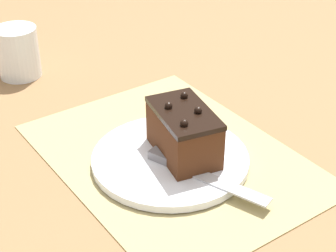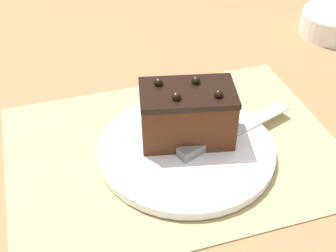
{
  "view_description": "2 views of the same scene",
  "coord_description": "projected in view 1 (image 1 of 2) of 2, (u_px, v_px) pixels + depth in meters",
  "views": [
    {
      "loc": [
        -0.59,
        0.43,
        0.51
      ],
      "look_at": [
        -0.02,
        0.03,
        0.08
      ],
      "focal_mm": 60.0,
      "sensor_mm": 36.0,
      "label": 1
    },
    {
      "loc": [
        0.15,
        0.47,
        0.44
      ],
      "look_at": [
        0.01,
        -0.0,
        0.04
      ],
      "focal_mm": 50.0,
      "sensor_mm": 36.0,
      "label": 2
    }
  ],
  "objects": [
    {
      "name": "placemat_woven",
      "position": [
        172.0,
        156.0,
        0.89
      ],
      "size": [
        0.46,
        0.34,
        0.0
      ],
      "primitive_type": "cube",
      "color": "tan",
      "rests_on": "ground_plane"
    },
    {
      "name": "cake_plate",
      "position": [
        170.0,
        159.0,
        0.87
      ],
      "size": [
        0.24,
        0.24,
        0.01
      ],
      "color": "white",
      "rests_on": "placemat_woven"
    },
    {
      "name": "chocolate_cake",
      "position": [
        184.0,
        132.0,
        0.85
      ],
      "size": [
        0.14,
        0.1,
        0.09
      ],
      "rotation": [
        0.0,
        0.0,
        -0.22
      ],
      "color": "#472614",
      "rests_on": "cake_plate"
    },
    {
      "name": "serving_knife",
      "position": [
        187.0,
        168.0,
        0.83
      ],
      "size": [
        0.2,
        0.09,
        0.01
      ],
      "rotation": [
        0.0,
        0.0,
        1.91
      ],
      "color": "slate",
      "rests_on": "cake_plate"
    },
    {
      "name": "ground_plane",
      "position": [
        172.0,
        157.0,
        0.89
      ],
      "size": [
        3.0,
        3.0,
        0.0
      ],
      "primitive_type": "plane",
      "color": "olive"
    },
    {
      "name": "drinking_glass",
      "position": [
        18.0,
        52.0,
        1.11
      ],
      "size": [
        0.08,
        0.08,
        0.1
      ],
      "color": "white",
      "rests_on": "ground_plane"
    }
  ]
}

